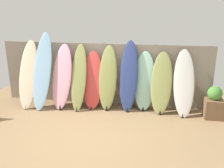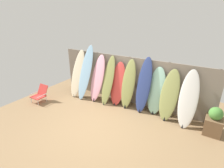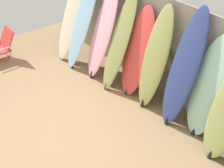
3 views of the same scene
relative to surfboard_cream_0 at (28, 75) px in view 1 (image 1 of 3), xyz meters
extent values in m
plane|color=#8E704C|center=(2.12, -1.49, -0.93)|extent=(7.68, 7.68, 0.00)
cube|color=gray|center=(2.12, 0.51, -0.03)|extent=(6.08, 0.04, 1.80)
cylinder|color=slate|center=(-0.76, 0.55, -0.03)|extent=(0.10, 0.10, 1.80)
cylinder|color=slate|center=(0.68, 0.55, -0.03)|extent=(0.10, 0.10, 1.80)
cylinder|color=slate|center=(2.12, 0.55, -0.03)|extent=(0.10, 0.10, 1.80)
cylinder|color=slate|center=(3.56, 0.55, -0.03)|extent=(0.10, 0.10, 1.80)
cylinder|color=slate|center=(5.00, 0.55, -0.03)|extent=(0.10, 0.10, 1.80)
ellipsoid|color=beige|center=(0.00, 0.00, 0.01)|extent=(0.54, 0.79, 1.88)
cone|color=black|center=(0.00, -0.33, -0.85)|extent=(0.08, 0.08, 0.13)
ellipsoid|color=#8CB7D6|center=(0.43, 0.01, 0.13)|extent=(0.58, 0.88, 2.11)
cone|color=black|center=(0.43, -0.34, -0.87)|extent=(0.08, 0.08, 0.10)
ellipsoid|color=pink|center=(0.99, 0.05, -0.03)|extent=(0.65, 0.74, 1.80)
cone|color=black|center=(0.99, -0.24, -0.84)|extent=(0.08, 0.08, 0.16)
ellipsoid|color=olive|center=(1.48, 0.07, -0.02)|extent=(0.43, 0.73, 1.81)
cone|color=black|center=(1.48, -0.24, -0.85)|extent=(0.08, 0.08, 0.14)
ellipsoid|color=#D13D38|center=(1.84, 0.17, -0.12)|extent=(0.59, 0.55, 1.61)
cone|color=black|center=(1.84, -0.05, -0.87)|extent=(0.08, 0.08, 0.10)
ellipsoid|color=olive|center=(2.28, 0.16, -0.03)|extent=(0.54, 0.54, 1.79)
cone|color=black|center=(2.28, -0.06, -0.84)|extent=(0.08, 0.08, 0.15)
ellipsoid|color=navy|center=(2.86, 0.18, 0.04)|extent=(0.53, 0.58, 1.93)
cone|color=black|center=(2.86, -0.05, -0.85)|extent=(0.08, 0.08, 0.14)
ellipsoid|color=#9ED6BC|center=(3.29, 0.27, -0.11)|extent=(0.58, 0.40, 1.64)
cone|color=black|center=(3.29, 0.10, -0.86)|extent=(0.08, 0.08, 0.12)
ellipsoid|color=olive|center=(3.76, 0.16, -0.10)|extent=(0.61, 0.63, 1.65)
cone|color=black|center=(3.76, -0.09, -0.85)|extent=(0.08, 0.08, 0.13)
ellipsoid|color=white|center=(4.34, 0.10, -0.06)|extent=(0.59, 0.72, 1.73)
cone|color=black|center=(4.34, -0.19, -0.86)|extent=(0.08, 0.08, 0.11)
cube|color=brown|center=(5.11, -0.02, -0.67)|extent=(0.46, 0.47, 0.51)
sphere|color=#4A8638|center=(5.11, -0.02, -0.26)|extent=(0.37, 0.37, 0.37)
camera|label=1|loc=(3.49, -6.39, 1.91)|focal=40.00mm
camera|label=2|loc=(4.85, -5.11, 2.34)|focal=28.00mm
camera|label=3|loc=(5.30, -3.12, 2.56)|focal=50.00mm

